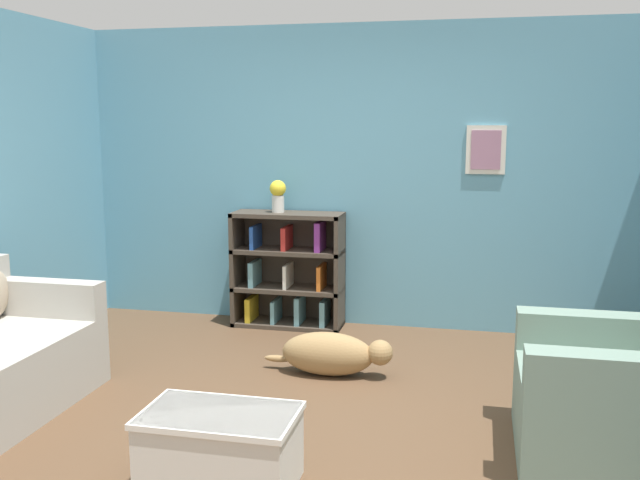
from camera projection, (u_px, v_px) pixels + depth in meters
name	position (u px, v px, depth m)	size (l,w,h in m)	color
ground_plane	(305.00, 425.00, 4.23)	(14.00, 14.00, 0.00)	brown
wall_back	(367.00, 177.00, 6.18)	(5.60, 0.13, 2.60)	#609EB7
bookshelf	(289.00, 271.00, 6.24)	(0.96, 0.35, 1.01)	#42382D
recliner_chair	(636.00, 395.00, 3.74)	(1.06, 0.93, 1.07)	gray
coffee_table	(220.00, 446.00, 3.50)	(0.76, 0.47, 0.38)	silver
dog	(332.00, 354.00, 5.04)	(0.94, 0.28, 0.31)	#9E7A4C
vase	(278.00, 194.00, 6.12)	(0.14, 0.14, 0.28)	silver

